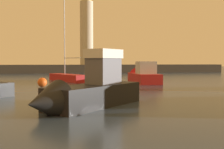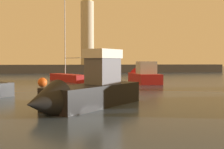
# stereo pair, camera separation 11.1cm
# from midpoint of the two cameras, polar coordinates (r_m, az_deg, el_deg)

# --- Properties ---
(ground_plane) EXTENTS (220.00, 220.00, 0.00)m
(ground_plane) POSITION_cam_midpoint_polar(r_m,az_deg,el_deg) (34.88, -6.42, -1.81)
(ground_plane) COLOR #2D3D51
(breakwater) EXTENTS (78.17, 4.35, 2.00)m
(breakwater) POSITION_cam_midpoint_polar(r_m,az_deg,el_deg) (66.75, -8.73, 1.17)
(breakwater) COLOR #423F3D
(breakwater) RESTS_ON ground_plane
(lighthouse) EXTENTS (3.18, 3.18, 18.63)m
(lighthouse) POSITION_cam_midpoint_polar(r_m,az_deg,el_deg) (67.51, -5.39, 9.56)
(lighthouse) COLOR beige
(lighthouse) RESTS_ON breakwater
(motorboat_1) EXTENTS (2.84, 8.68, 3.37)m
(motorboat_1) POSITION_cam_midpoint_polar(r_m,az_deg,el_deg) (36.37, 6.01, -0.28)
(motorboat_1) COLOR #B21E1E
(motorboat_1) RESTS_ON ground_plane
(motorboat_4) EXTENTS (7.67, 7.49, 3.85)m
(motorboat_4) POSITION_cam_midpoint_polar(r_m,az_deg,el_deg) (16.12, -5.60, -3.45)
(motorboat_4) COLOR black
(motorboat_4) RESTS_ON ground_plane
(sailboat_moored) EXTENTS (5.13, 7.81, 13.48)m
(sailboat_moored) POSITION_cam_midpoint_polar(r_m,az_deg,el_deg) (38.52, -9.37, -0.53)
(sailboat_moored) COLOR #B21E1E
(sailboat_moored) RESTS_ON ground_plane
(mooring_buoy) EXTENTS (1.01, 1.01, 1.01)m
(mooring_buoy) POSITION_cam_midpoint_polar(r_m,az_deg,el_deg) (30.39, -14.46, -1.59)
(mooring_buoy) COLOR #EA5919
(mooring_buoy) RESTS_ON ground_plane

